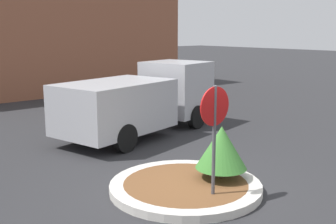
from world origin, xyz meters
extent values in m
plane|color=#2D2D30|center=(0.00, 0.00, 0.00)|extent=(120.00, 120.00, 0.00)
cylinder|color=beige|center=(0.00, 0.00, 0.09)|extent=(3.26, 3.26, 0.17)
cylinder|color=brown|center=(0.00, 0.00, 0.09)|extent=(2.68, 2.68, 0.17)
cylinder|color=#4C4C51|center=(0.00, -0.81, 1.18)|extent=(0.07, 0.07, 2.36)
cylinder|color=#B71414|center=(0.00, -0.81, 1.95)|extent=(0.77, 0.03, 0.77)
cylinder|color=brown|center=(0.80, -0.28, 0.29)|extent=(0.08, 0.08, 0.23)
cone|color=#3D7F33|center=(0.80, -0.28, 0.88)|extent=(1.13, 1.13, 0.94)
cube|color=#B2B2B7|center=(4.18, 5.03, 1.32)|extent=(2.28, 2.42, 1.91)
cube|color=#B2B2B7|center=(1.08, 4.34, 1.11)|extent=(3.92, 2.88, 1.49)
cube|color=black|center=(4.83, 5.18, 1.65)|extent=(0.44, 1.80, 0.67)
cylinder|color=black|center=(3.79, 5.97, 0.41)|extent=(0.85, 0.41, 0.82)
cylinder|color=black|center=(4.23, 4.02, 0.41)|extent=(0.85, 0.41, 0.82)
cylinder|color=black|center=(0.24, 5.17, 0.41)|extent=(0.85, 0.41, 0.82)
cylinder|color=black|center=(0.67, 3.23, 0.41)|extent=(0.85, 0.41, 0.82)
cube|color=#93563D|center=(4.08, 16.59, 3.39)|extent=(15.59, 6.00, 6.77)
camera|label=1|loc=(-5.83, -6.28, 3.40)|focal=45.00mm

